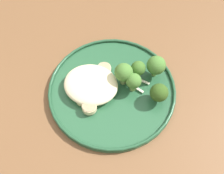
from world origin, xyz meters
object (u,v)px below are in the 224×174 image
at_px(broccoli_floret_center_pile, 138,69).
at_px(broccoli_floret_right_tilted, 134,81).
at_px(broccoli_floret_near_rim, 156,65).
at_px(dinner_plate, 112,90).
at_px(seared_scallop_half_hidden, 89,107).
at_px(seared_scallop_left_edge, 83,99).
at_px(broccoli_floret_tall_stalk, 124,73).
at_px(broccoli_floret_rear_charred, 159,93).
at_px(seared_scallop_right_edge, 77,76).
at_px(seared_scallop_tiny_bay, 104,69).
at_px(seared_scallop_center_golden, 85,84).

bearing_deg(broccoli_floret_center_pile, broccoli_floret_right_tilted, -94.87).
distance_m(broccoli_floret_right_tilted, broccoli_floret_near_rim, 0.06).
relative_size(dinner_plate, seared_scallop_half_hidden, 9.06).
bearing_deg(seared_scallop_half_hidden, seared_scallop_left_edge, 142.64).
height_order(dinner_plate, broccoli_floret_right_tilted, broccoli_floret_right_tilted).
height_order(dinner_plate, broccoli_floret_center_pile, broccoli_floret_center_pile).
xyz_separation_m(seared_scallop_left_edge, broccoli_floret_tall_stalk, (0.07, 0.07, 0.03)).
xyz_separation_m(broccoli_floret_center_pile, broccoli_floret_rear_charred, (0.06, -0.05, -0.00)).
xyz_separation_m(seared_scallop_right_edge, broccoli_floret_rear_charred, (0.19, -0.01, 0.02)).
distance_m(seared_scallop_right_edge, seared_scallop_tiny_bay, 0.07).
bearing_deg(broccoli_floret_tall_stalk, seared_scallop_tiny_bay, 161.37).
bearing_deg(seared_scallop_left_edge, broccoli_floret_center_pile, 42.07).
bearing_deg(broccoli_floret_right_tilted, seared_scallop_tiny_bay, 159.35).
relative_size(broccoli_floret_near_rim, broccoli_floret_tall_stalk, 0.96).
bearing_deg(broccoli_floret_rear_charred, broccoli_floret_near_rim, 106.14).
distance_m(seared_scallop_half_hidden, broccoli_floret_near_rim, 0.17).
xyz_separation_m(seared_scallop_center_golden, seared_scallop_left_edge, (0.01, -0.04, -0.00)).
bearing_deg(seared_scallop_center_golden, broccoli_floret_rear_charred, 3.19).
distance_m(seared_scallop_center_golden, broccoli_floret_tall_stalk, 0.09).
distance_m(seared_scallop_center_golden, seared_scallop_left_edge, 0.04).
distance_m(seared_scallop_half_hidden, seared_scallop_right_edge, 0.09).
bearing_deg(broccoli_floret_tall_stalk, broccoli_floret_near_rim, 31.03).
distance_m(dinner_plate, seared_scallop_half_hidden, 0.07).
relative_size(broccoli_floret_center_pile, broccoli_floret_tall_stalk, 0.86).
height_order(seared_scallop_left_edge, broccoli_floret_center_pile, broccoli_floret_center_pile).
height_order(dinner_plate, seared_scallop_left_edge, seared_scallop_left_edge).
bearing_deg(seared_scallop_half_hidden, broccoli_floret_center_pile, 52.92).
height_order(seared_scallop_half_hidden, seared_scallop_center_golden, seared_scallop_half_hidden).
distance_m(seared_scallop_right_edge, broccoli_floret_rear_charred, 0.19).
distance_m(dinner_plate, seared_scallop_center_golden, 0.06).
height_order(broccoli_floret_tall_stalk, broccoli_floret_rear_charred, broccoli_floret_tall_stalk).
distance_m(seared_scallop_tiny_bay, broccoli_floret_tall_stalk, 0.06).
bearing_deg(seared_scallop_center_golden, broccoli_floret_tall_stalk, 22.43).
height_order(seared_scallop_half_hidden, broccoli_floret_center_pile, broccoli_floret_center_pile).
bearing_deg(seared_scallop_center_golden, seared_scallop_left_edge, -81.29).
bearing_deg(broccoli_floret_near_rim, broccoli_floret_tall_stalk, -148.97).
height_order(seared_scallop_tiny_bay, broccoli_floret_center_pile, broccoli_floret_center_pile).
distance_m(dinner_plate, broccoli_floret_right_tilted, 0.06).
distance_m(seared_scallop_half_hidden, broccoli_floret_rear_charred, 0.15).
bearing_deg(seared_scallop_tiny_bay, seared_scallop_left_edge, -105.66).
height_order(dinner_plate, seared_scallop_half_hidden, seared_scallop_half_hidden).
height_order(seared_scallop_left_edge, broccoli_floret_rear_charred, broccoli_floret_rear_charred).
relative_size(seared_scallop_right_edge, broccoli_floret_rear_charred, 0.68).
bearing_deg(broccoli_floret_near_rim, broccoli_floret_right_tilted, -128.25).
height_order(seared_scallop_half_hidden, seared_scallop_right_edge, seared_scallop_half_hidden).
distance_m(seared_scallop_left_edge, broccoli_floret_rear_charred, 0.17).
height_order(seared_scallop_half_hidden, seared_scallop_left_edge, seared_scallop_half_hidden).
height_order(seared_scallop_center_golden, broccoli_floret_center_pile, broccoli_floret_center_pile).
bearing_deg(seared_scallop_half_hidden, seared_scallop_right_edge, 126.98).
xyz_separation_m(seared_scallop_center_golden, broccoli_floret_tall_stalk, (0.08, 0.03, 0.03)).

